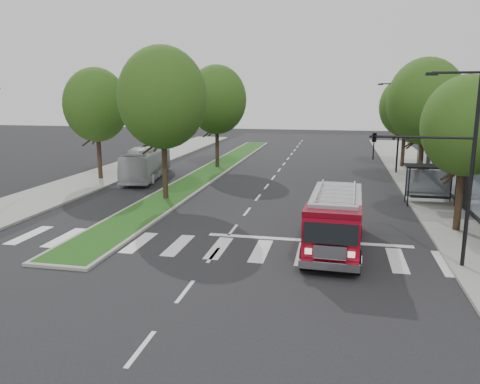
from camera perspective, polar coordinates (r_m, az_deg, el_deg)
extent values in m
plane|color=black|center=(24.88, -0.89, -4.67)|extent=(140.00, 140.00, 0.00)
cube|color=gray|center=(34.76, 23.55, -0.73)|extent=(5.00, 80.00, 0.15)
cube|color=gray|center=(39.30, -18.62, 1.02)|extent=(5.00, 80.00, 0.15)
cube|color=gray|center=(43.33, -3.44, 2.60)|extent=(3.00, 50.00, 0.14)
cube|color=#184D16|center=(43.32, -3.44, 2.70)|extent=(2.60, 49.50, 0.02)
cylinder|color=black|center=(31.55, 19.86, 0.53)|extent=(0.08, 0.08, 2.50)
cylinder|color=black|center=(32.07, 24.81, 0.31)|extent=(0.08, 0.08, 2.50)
cylinder|color=black|center=(32.71, 19.58, 0.94)|extent=(0.08, 0.08, 2.50)
cylinder|color=black|center=(33.22, 24.36, 0.72)|extent=(0.08, 0.08, 2.50)
cube|color=black|center=(32.15, 22.35, 2.90)|extent=(3.20, 1.60, 0.12)
cube|color=#8C99A5|center=(33.03, 21.97, 0.95)|extent=(2.80, 0.04, 1.80)
cube|color=black|center=(32.49, 22.08, -0.58)|extent=(2.40, 0.40, 0.08)
cylinder|color=black|center=(26.55, 25.15, -0.59)|extent=(0.36, 0.36, 3.74)
ellipsoid|color=#1F3B10|center=(26.07, 25.87, 7.27)|extent=(4.40, 4.40, 5.06)
cylinder|color=black|center=(38.10, 21.17, 3.75)|extent=(0.36, 0.36, 4.40)
ellipsoid|color=#1F3B10|center=(37.78, 21.66, 10.22)|extent=(5.60, 5.60, 6.44)
cylinder|color=black|center=(47.94, 19.27, 5.17)|extent=(0.36, 0.36, 3.96)
ellipsoid|color=#1F3B10|center=(47.68, 19.60, 9.78)|extent=(5.00, 5.00, 5.75)
cylinder|color=black|center=(31.70, -9.15, 3.10)|extent=(0.36, 0.36, 4.62)
ellipsoid|color=#1F3B10|center=(31.33, -9.43, 11.28)|extent=(5.80, 5.80, 6.67)
cylinder|color=black|center=(44.96, -2.80, 5.69)|extent=(0.36, 0.36, 4.40)
ellipsoid|color=#1F3B10|center=(44.69, -2.86, 11.18)|extent=(5.60, 5.60, 6.44)
cylinder|color=black|center=(40.47, -16.78, 4.34)|extent=(0.36, 0.36, 4.18)
ellipsoid|color=#1F3B10|center=(40.16, -17.13, 10.12)|extent=(5.20, 5.20, 5.98)
cylinder|color=black|center=(20.68, 26.38, 2.02)|extent=(0.16, 0.16, 8.00)
cylinder|color=black|center=(20.24, 24.91, 13.08)|extent=(1.80, 0.10, 0.10)
cube|color=black|center=(20.07, 22.33, 13.17)|extent=(0.45, 0.20, 0.12)
cylinder|color=black|center=(20.10, 21.21, 6.24)|extent=(4.00, 0.10, 0.10)
imported|color=black|center=(19.92, 15.99, 5.38)|extent=(0.18, 0.22, 1.10)
cylinder|color=black|center=(43.68, 18.80, 7.26)|extent=(0.16, 0.16, 8.00)
cylinder|color=black|center=(43.48, 17.95, 12.45)|extent=(1.80, 0.10, 0.10)
cube|color=black|center=(43.40, 16.74, 12.46)|extent=(0.45, 0.20, 0.12)
cube|color=#620510|center=(22.45, 11.40, -5.55)|extent=(2.59, 7.77, 0.23)
cube|color=maroon|center=(22.89, 11.59, -2.71)|extent=(2.52, 5.94, 1.83)
cube|color=maroon|center=(19.46, 11.09, -5.32)|extent=(2.35, 1.74, 1.92)
cube|color=#B2B2B7|center=(22.67, 11.69, -0.37)|extent=(2.52, 5.94, 0.11)
cylinder|color=#B2B2B7|center=(22.68, 9.63, 0.19)|extent=(0.31, 5.49, 0.09)
cylinder|color=#B2B2B7|center=(22.62, 13.79, -0.02)|extent=(0.31, 5.49, 0.09)
cube|color=silver|center=(18.75, 10.80, -8.80)|extent=(2.39, 0.42, 0.32)
cube|color=#8C99A5|center=(19.13, 11.24, -1.79)|extent=(2.02, 0.40, 0.16)
cylinder|color=black|center=(19.56, 7.83, -7.94)|extent=(0.36, 1.02, 1.01)
cylinder|color=black|center=(19.48, 14.06, -8.29)|extent=(0.36, 1.02, 1.01)
cylinder|color=black|center=(23.20, 8.89, -4.76)|extent=(0.36, 1.02, 1.01)
cylinder|color=black|center=(23.12, 14.10, -5.04)|extent=(0.36, 1.02, 1.01)
cylinder|color=black|center=(25.30, 9.35, -3.36)|extent=(0.36, 1.02, 1.01)
cylinder|color=black|center=(25.24, 14.12, -3.61)|extent=(0.36, 1.02, 1.01)
imported|color=#BCBCC0|center=(40.34, -11.32, 3.50)|extent=(3.78, 9.76, 2.65)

